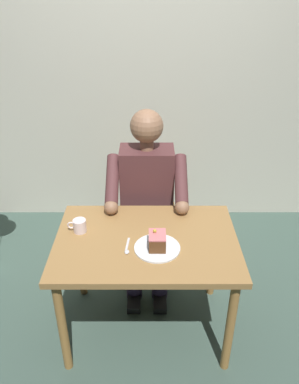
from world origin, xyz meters
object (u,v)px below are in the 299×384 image
(seated_person, at_px, (147,200))
(dessert_spoon, at_px, (127,248))
(dining_table, at_px, (146,251))
(coffee_cup, at_px, (79,225))
(chair, at_px, (147,206))
(cake_slice, at_px, (157,241))

(seated_person, distance_m, dessert_spoon, 0.58)
(dining_table, relative_size, coffee_cup, 9.32)
(dining_table, relative_size, chair, 1.13)
(dining_table, distance_m, coffee_cup, 0.42)
(chair, height_order, seated_person, seated_person)
(coffee_cup, height_order, dessert_spoon, coffee_cup)
(dessert_spoon, bearing_deg, dining_table, -139.86)
(dessert_spoon, bearing_deg, cake_slice, -179.58)
(dining_table, relative_size, dessert_spoon, 7.22)
(dining_table, bearing_deg, cake_slice, 124.66)
(cake_slice, height_order, coffee_cup, cake_slice)
(coffee_cup, relative_size, dessert_spoon, 0.77)
(cake_slice, xyz_separation_m, coffee_cup, (0.45, -0.16, -0.01))
(cake_slice, bearing_deg, dessert_spoon, 0.42)
(chair, relative_size, seated_person, 0.72)
(chair, bearing_deg, coffee_cup, 56.21)
(cake_slice, bearing_deg, dining_table, -55.34)
(dining_table, relative_size, seated_person, 0.81)
(seated_person, xyz_separation_m, dessert_spoon, (0.10, 0.57, 0.03))
(coffee_cup, bearing_deg, cake_slice, 159.98)
(dining_table, distance_m, seated_person, 0.49)
(chair, xyz_separation_m, dessert_spoon, (0.10, 0.74, 0.20))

